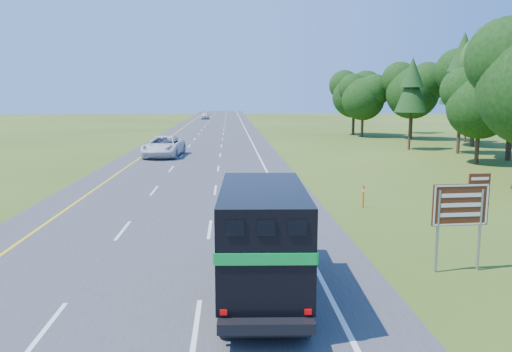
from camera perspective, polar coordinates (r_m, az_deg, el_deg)
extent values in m
cube|color=#38383A|center=(60.01, -5.68, 3.70)|extent=(15.00, 260.00, 0.04)
cube|color=yellow|center=(60.50, -10.90, 3.65)|extent=(0.15, 260.00, 0.01)
cube|color=white|center=(60.01, -0.42, 3.77)|extent=(0.15, 260.00, 0.01)
cylinder|color=black|center=(17.37, -2.71, -8.02)|extent=(0.35, 1.00, 0.99)
cylinder|color=black|center=(17.41, 3.57, -7.99)|extent=(0.35, 1.00, 0.99)
cylinder|color=black|center=(13.31, -3.32, -13.51)|extent=(0.35, 1.00, 0.99)
cylinder|color=black|center=(13.36, 5.02, -13.43)|extent=(0.35, 1.00, 0.99)
cylinder|color=black|center=(12.32, -3.54, -15.44)|extent=(0.35, 1.00, 0.99)
cylinder|color=black|center=(12.38, 5.54, -15.34)|extent=(0.35, 1.00, 0.99)
cube|color=black|center=(14.60, 0.69, -10.94)|extent=(2.44, 7.27, 0.25)
cube|color=black|center=(16.98, 0.45, -4.60)|extent=(2.26, 1.70, 1.71)
cube|color=black|center=(17.69, 0.39, -2.55)|extent=(1.98, 0.13, 0.54)
cube|color=black|center=(13.59, 0.77, -6.46)|extent=(2.45, 5.30, 2.47)
cube|color=#089B31|center=(11.04, 1.16, -9.50)|extent=(2.25, 0.13, 0.27)
cube|color=#089B31|center=(13.57, -4.08, -5.96)|extent=(0.24, 5.21, 0.27)
cube|color=#089B31|center=(13.63, 5.60, -5.91)|extent=(0.24, 5.21, 0.27)
cube|color=black|center=(10.83, -2.41, -5.96)|extent=(0.41, 0.05, 0.36)
cube|color=black|center=(10.84, 1.17, -5.95)|extent=(0.41, 0.05, 0.36)
cube|color=black|center=(10.88, 4.74, -5.92)|extent=(0.41, 0.05, 0.36)
cube|color=black|center=(11.85, 1.11, -17.69)|extent=(2.07, 0.19, 0.09)
cube|color=#B20505|center=(11.50, -3.74, -15.29)|extent=(0.16, 0.04, 0.13)
cube|color=#B20505|center=(11.56, 5.98, -15.19)|extent=(0.16, 0.04, 0.13)
imported|color=silver|center=(47.52, -10.51, 3.36)|extent=(3.71, 7.11, 1.91)
imported|color=#BCBBC3|center=(123.55, -5.85, 6.84)|extent=(1.81, 4.48, 1.52)
cylinder|color=gray|center=(17.10, 20.04, -5.99)|extent=(0.09, 0.09, 2.71)
cylinder|color=gray|center=(17.80, 24.21, -5.66)|extent=(0.09, 0.09, 2.71)
cube|color=#502111|center=(17.24, 22.34, -3.07)|extent=(1.90, 0.18, 1.36)
cube|color=#502111|center=(17.39, 24.19, -0.26)|extent=(0.73, 0.10, 0.33)
cube|color=white|center=(17.22, 22.39, -3.09)|extent=(1.81, 0.13, 1.30)
cube|color=#F8560D|center=(26.02, 12.17, -2.32)|extent=(0.08, 0.04, 1.16)
cube|color=white|center=(25.96, 12.20, -1.63)|extent=(0.10, 0.05, 0.13)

